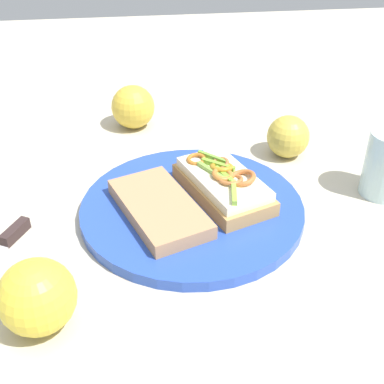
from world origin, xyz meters
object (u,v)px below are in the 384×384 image
(bread_slice_side, at_px, (159,208))
(apple_2, at_px, (133,107))
(plate, at_px, (192,209))
(sandwich, at_px, (223,184))
(apple_1, at_px, (37,297))
(apple_0, at_px, (288,137))
(knife, at_px, (8,240))

(bread_slice_side, distance_m, apple_2, 0.29)
(apple_2, bearing_deg, plate, 14.29)
(plate, xyz_separation_m, sandwich, (-0.02, 0.05, 0.03))
(apple_2, bearing_deg, apple_1, -13.78)
(plate, height_order, apple_0, apple_0)
(bread_slice_side, height_order, apple_1, apple_1)
(apple_0, height_order, knife, apple_0)
(apple_1, height_order, knife, apple_1)
(sandwich, xyz_separation_m, apple_2, (-0.26, -0.12, 0.00))
(knife, bearing_deg, sandwich, 128.77)
(sandwich, distance_m, apple_2, 0.28)
(sandwich, height_order, bread_slice_side, sandwich)
(sandwich, height_order, knife, sandwich)
(apple_0, distance_m, knife, 0.45)
(plate, bearing_deg, knife, -81.62)
(bread_slice_side, xyz_separation_m, apple_1, (0.16, -0.14, 0.02))
(sandwich, height_order, apple_0, apple_0)
(apple_2, bearing_deg, apple_0, 60.89)
(plate, bearing_deg, bread_slice_side, -69.55)
(sandwich, bearing_deg, bread_slice_side, -89.83)
(apple_1, bearing_deg, bread_slice_side, 139.62)
(bread_slice_side, bearing_deg, apple_1, -60.82)
(apple_0, distance_m, apple_1, 0.47)
(apple_1, bearing_deg, apple_2, 166.22)
(knife, bearing_deg, apple_1, 51.00)
(plate, xyz_separation_m, bread_slice_side, (0.02, -0.05, 0.02))
(bread_slice_side, relative_size, knife, 1.46)
(apple_1, relative_size, knife, 0.73)
(bread_slice_side, bearing_deg, sandwich, 90.17)
(apple_0, xyz_separation_m, knife, (0.18, -0.41, -0.03))
(apple_0, bearing_deg, bread_slice_side, -54.31)
(knife, bearing_deg, bread_slice_side, 123.71)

